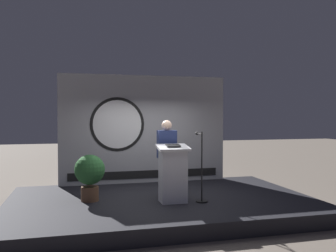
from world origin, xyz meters
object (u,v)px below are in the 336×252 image
Objects in this scene: podium at (173,174)px; potted_plant at (90,173)px; speaker_person at (167,158)px; microphone_stand at (201,177)px.

podium reaches higher than potted_plant.
potted_plant is (-1.64, 0.52, -0.00)m from podium.
microphone_stand is at bearing -45.49° from speaker_person.
potted_plant is (-1.64, 0.04, -0.27)m from speaker_person.
podium is 0.82× the size of microphone_stand.
podium is at bearing -17.51° from potted_plant.
microphone_stand reaches higher than potted_plant.
microphone_stand is 1.50× the size of potted_plant.
podium is 1.23× the size of potted_plant.
speaker_person is (-0.01, 0.48, 0.27)m from podium.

